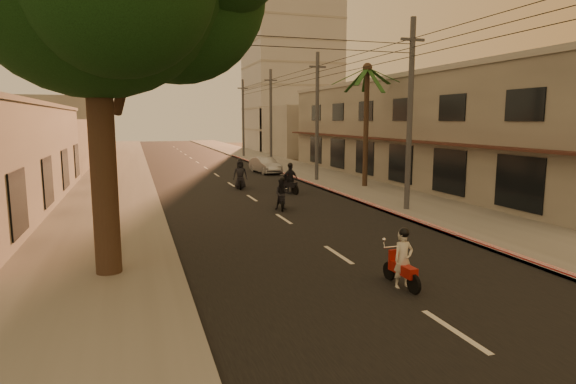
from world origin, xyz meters
name	(u,v)px	position (x,y,z in m)	size (l,w,h in m)	color
ground	(366,274)	(0.00, 0.00, 0.00)	(160.00, 160.00, 0.00)	#383023
road	(231,185)	(0.00, 20.00, 0.01)	(10.00, 140.00, 0.02)	black
sidewalk_right	(333,180)	(7.50, 20.00, 0.06)	(5.00, 140.00, 0.12)	slate
sidewalk_left	(114,189)	(-7.50, 20.00, 0.06)	(5.00, 140.00, 0.12)	slate
curb_stripe	(329,190)	(5.10, 15.00, 0.10)	(0.20, 60.00, 0.20)	red
shophouse_row	(428,130)	(13.95, 18.00, 3.65)	(8.80, 34.20, 7.30)	gray
distant_tower	(291,52)	(16.00, 56.00, 14.00)	(12.10, 12.10, 28.00)	#B7B5B2
palm_tree	(367,75)	(8.00, 16.00, 7.15)	(5.00, 5.00, 8.20)	black
utility_poles	(317,88)	(6.20, 20.00, 6.54)	(1.20, 48.26, 9.00)	#38383A
filler_right	(303,131)	(14.00, 45.00, 3.00)	(8.00, 14.00, 6.00)	#A9A499
filler_left_near	(38,145)	(-14.00, 34.00, 2.20)	(8.00, 14.00, 4.40)	#A9A499
filler_left_far	(65,127)	(-14.00, 52.00, 3.50)	(8.00, 14.00, 7.00)	#A9A499
scooter_red	(403,261)	(0.37, -1.31, 0.71)	(0.63, 1.65, 1.62)	black
scooter_mid_a	(282,195)	(0.61, 10.21, 0.74)	(1.06, 1.62, 1.62)	black
scooter_mid_b	(290,180)	(2.59, 15.04, 0.84)	(1.24, 1.85, 1.86)	black
scooter_far_a	(240,175)	(0.20, 17.97, 0.88)	(1.13, 1.97, 1.96)	black
parked_car	(265,165)	(4.04, 26.13, 0.67)	(1.94, 4.19, 1.33)	#9DA0A5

